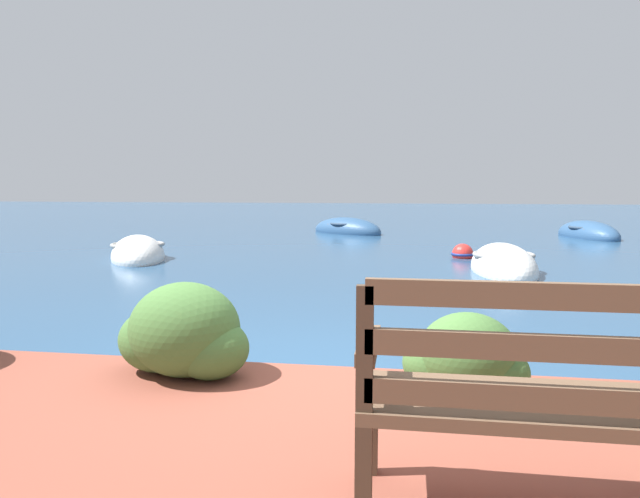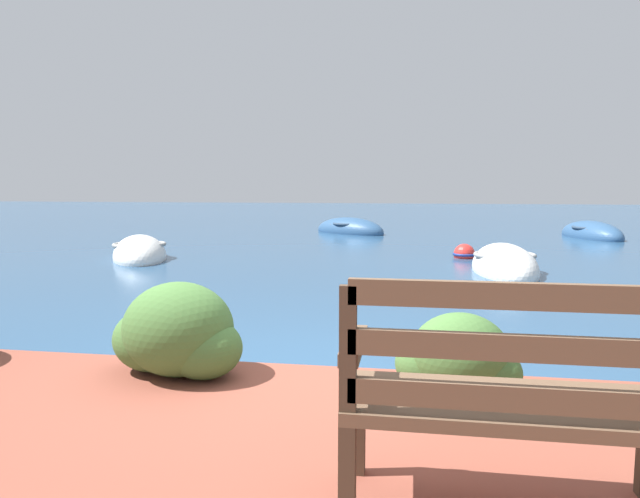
% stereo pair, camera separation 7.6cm
% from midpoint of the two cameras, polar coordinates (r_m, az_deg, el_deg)
% --- Properties ---
extents(ground_plane, '(80.00, 80.00, 0.00)m').
position_cam_midpoint_polar(ground_plane, '(4.09, -0.03, -14.48)').
color(ground_plane, navy).
extents(park_bench, '(1.23, 0.48, 0.93)m').
position_cam_midpoint_polar(park_bench, '(2.26, 19.43, -13.67)').
color(park_bench, '#433123').
rests_on(park_bench, patio_terrace).
extents(hedge_clump_left, '(0.91, 0.65, 0.62)m').
position_cam_midpoint_polar(hedge_clump_left, '(3.87, -13.54, -8.34)').
color(hedge_clump_left, '#426B33').
rests_on(hedge_clump_left, patio_terrace).
extents(hedge_clump_centre, '(0.73, 0.53, 0.50)m').
position_cam_midpoint_polar(hedge_clump_centre, '(3.52, 14.26, -10.72)').
color(hedge_clump_centre, '#426B33').
rests_on(hedge_clump_centre, patio_terrace).
extents(rowboat_nearest, '(1.11, 2.39, 0.84)m').
position_cam_midpoint_polar(rowboat_nearest, '(9.99, 18.14, -1.84)').
color(rowboat_nearest, silver).
rests_on(rowboat_nearest, ground_plane).
extents(rowboat_mid, '(1.88, 2.45, 0.83)m').
position_cam_midpoint_polar(rowboat_mid, '(11.72, -17.40, -0.62)').
color(rowboat_mid, silver).
rests_on(rowboat_mid, ground_plane).
extents(rowboat_far, '(1.66, 2.63, 0.81)m').
position_cam_midpoint_polar(rowboat_far, '(17.35, 25.62, 1.25)').
color(rowboat_far, '#2D517A').
rests_on(rowboat_far, ground_plane).
extents(rowboat_outer, '(2.61, 2.28, 0.82)m').
position_cam_midpoint_polar(rowboat_outer, '(17.15, 3.11, 1.83)').
color(rowboat_outer, '#2D517A').
rests_on(rowboat_outer, ground_plane).
extents(mooring_buoy, '(0.46, 0.46, 0.42)m').
position_cam_midpoint_polar(mooring_buoy, '(11.74, 14.41, -0.51)').
color(mooring_buoy, red).
rests_on(mooring_buoy, ground_plane).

